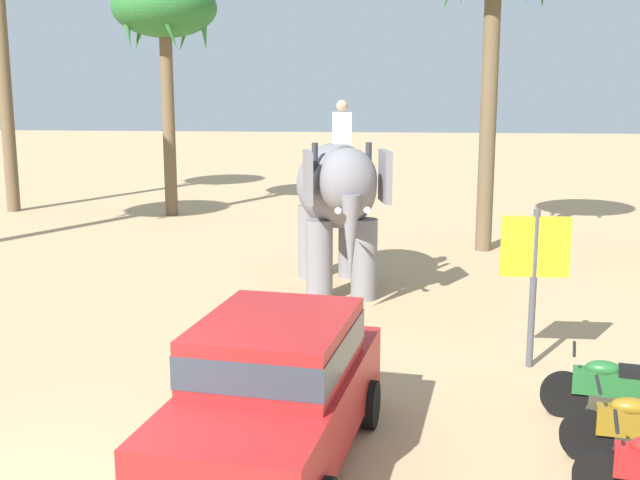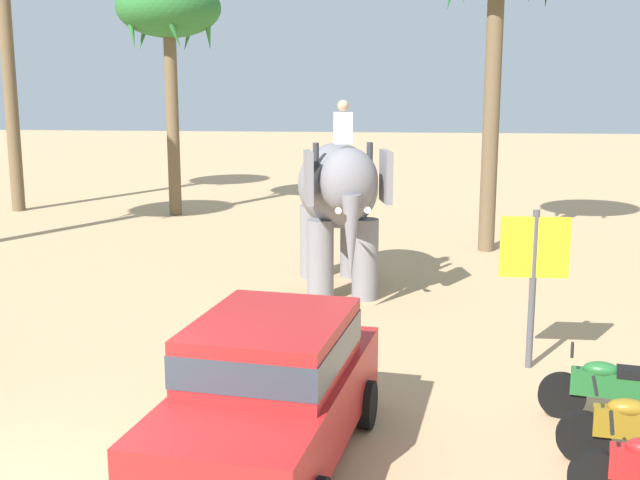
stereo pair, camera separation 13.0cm
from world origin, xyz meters
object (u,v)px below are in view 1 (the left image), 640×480
car_sedan_foreground (275,387)px  signboard_yellow (535,258)px  palm_tree_behind_elephant (165,14)px  motorcycle_end_of_row (614,387)px  elephant_with_mahout (338,195)px

car_sedan_foreground → signboard_yellow: signboard_yellow is taller
palm_tree_behind_elephant → signboard_yellow: palm_tree_behind_elephant is taller
signboard_yellow → car_sedan_foreground: bearing=-134.0°
car_sedan_foreground → motorcycle_end_of_row: bearing=20.4°
car_sedan_foreground → motorcycle_end_of_row: (4.07, 1.52, -0.46)m
elephant_with_mahout → signboard_yellow: size_ratio=1.67×
elephant_with_mahout → signboard_yellow: elephant_with_mahout is taller
palm_tree_behind_elephant → car_sedan_foreground: bearing=-70.8°
car_sedan_foreground → signboard_yellow: bearing=46.0°
elephant_with_mahout → car_sedan_foreground: bearing=-91.2°
elephant_with_mahout → palm_tree_behind_elephant: palm_tree_behind_elephant is taller
motorcycle_end_of_row → palm_tree_behind_elephant: 18.88m
elephant_with_mahout → motorcycle_end_of_row: bearing=-57.6°
palm_tree_behind_elephant → signboard_yellow: bearing=-55.1°
motorcycle_end_of_row → palm_tree_behind_elephant: size_ratio=0.24×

